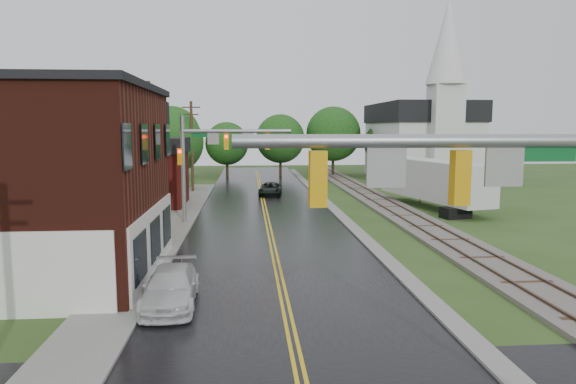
{
  "coord_description": "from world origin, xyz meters",
  "views": [
    {
      "loc": [
        -1.32,
        -7.45,
        6.46
      ],
      "look_at": [
        0.52,
        15.86,
        3.5
      ],
      "focal_mm": 32.0,
      "sensor_mm": 36.0,
      "label": 1
    }
  ],
  "objects": [
    {
      "name": "sidewalk_left",
      "position": [
        -6.2,
        25.0,
        0.0
      ],
      "size": [
        2.4,
        50.0,
        0.12
      ],
      "primitive_type": "cube",
      "color": "gray",
      "rests_on": "ground"
    },
    {
      "name": "traffic_signal_near",
      "position": [
        3.47,
        2.0,
        4.97
      ],
      "size": [
        7.34,
        0.3,
        7.2
      ],
      "color": "gray",
      "rests_on": "ground"
    },
    {
      "name": "suv_dark",
      "position": [
        0.8,
        40.83,
        0.61
      ],
      "size": [
        2.47,
        4.59,
        1.23
      ],
      "primitive_type": "imported",
      "rotation": [
        0.0,
        0.0,
        -0.1
      ],
      "color": "black",
      "rests_on": "ground"
    },
    {
      "name": "traffic_signal_far",
      "position": [
        -3.47,
        27.0,
        4.97
      ],
      "size": [
        7.34,
        0.43,
        7.2
      ],
      "color": "gray",
      "rests_on": "ground"
    },
    {
      "name": "church",
      "position": [
        20.0,
        53.74,
        5.83
      ],
      "size": [
        10.4,
        18.4,
        20.0
      ],
      "color": "silver",
      "rests_on": "ground"
    },
    {
      "name": "utility_pole_c",
      "position": [
        -6.8,
        44.0,
        4.72
      ],
      "size": [
        1.8,
        0.28,
        9.0
      ],
      "color": "#382616",
      "rests_on": "ground"
    },
    {
      "name": "curb_right",
      "position": [
        5.4,
        35.0,
        0.0
      ],
      "size": [
        0.8,
        70.0,
        0.12
      ],
      "primitive_type": "cube",
      "color": "gray",
      "rests_on": "ground"
    },
    {
      "name": "tree_left_b",
      "position": [
        -17.85,
        31.9,
        5.72
      ],
      "size": [
        7.6,
        7.6,
        9.69
      ],
      "color": "black",
      "rests_on": "ground"
    },
    {
      "name": "pickup_white",
      "position": [
        -4.15,
        10.87,
        0.66
      ],
      "size": [
        2.0,
        4.63,
        1.33
      ],
      "primitive_type": "imported",
      "rotation": [
        0.0,
        0.0,
        0.03
      ],
      "color": "silver",
      "rests_on": "ground"
    },
    {
      "name": "main_road",
      "position": [
        0.0,
        30.0,
        0.0
      ],
      "size": [
        10.0,
        90.0,
        0.02
      ],
      "primitive_type": "cube",
      "color": "black",
      "rests_on": "ground"
    },
    {
      "name": "semi_trailer",
      "position": [
        13.46,
        32.1,
        2.29
      ],
      "size": [
        5.4,
        12.46,
        3.84
      ],
      "color": "black",
      "rests_on": "ground"
    },
    {
      "name": "yellow_house",
      "position": [
        -11.0,
        26.0,
        3.2
      ],
      "size": [
        8.0,
        7.0,
        6.4
      ],
      "primitive_type": "cube",
      "color": "tan",
      "rests_on": "ground"
    },
    {
      "name": "utility_pole_b",
      "position": [
        -6.8,
        22.0,
        4.72
      ],
      "size": [
        1.8,
        0.28,
        9.0
      ],
      "color": "#382616",
      "rests_on": "ground"
    },
    {
      "name": "tree_left_e",
      "position": [
        -8.85,
        45.9,
        4.81
      ],
      "size": [
        6.4,
        6.4,
        8.16
      ],
      "color": "black",
      "rests_on": "ground"
    },
    {
      "name": "railroad",
      "position": [
        10.0,
        35.0,
        0.11
      ],
      "size": [
        3.2,
        80.0,
        0.3
      ],
      "color": "#59544C",
      "rests_on": "ground"
    },
    {
      "name": "darkred_building",
      "position": [
        -10.0,
        35.0,
        2.2
      ],
      "size": [
        7.0,
        6.0,
        4.4
      ],
      "primitive_type": "cube",
      "color": "#3F0F0C",
      "rests_on": "ground"
    },
    {
      "name": "tree_left_c",
      "position": [
        -13.85,
        39.9,
        4.51
      ],
      "size": [
        6.0,
        6.0,
        7.65
      ],
      "color": "black",
      "rests_on": "ground"
    }
  ]
}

